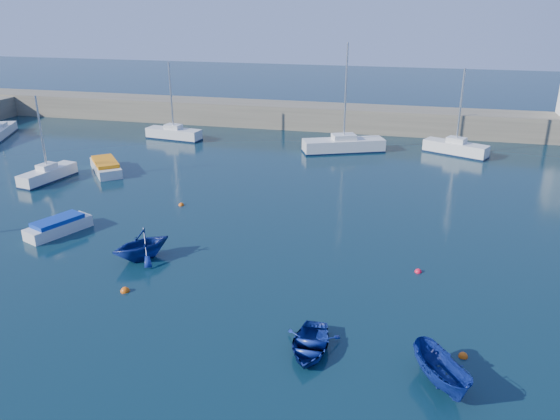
% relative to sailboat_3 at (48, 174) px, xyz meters
% --- Properties ---
extents(ground, '(220.00, 220.00, 0.00)m').
position_rel_sailboat_3_xyz_m(ground, '(18.32, -21.13, -0.58)').
color(ground, '#0B2531').
rests_on(ground, ground).
extents(back_wall, '(96.00, 4.50, 2.60)m').
position_rel_sailboat_3_xyz_m(back_wall, '(18.32, 24.87, 0.72)').
color(back_wall, '#716956').
rests_on(back_wall, ground).
extents(sailboat_3, '(2.34, 5.31, 6.93)m').
position_rel_sailboat_3_xyz_m(sailboat_3, '(0.00, 0.00, 0.00)').
color(sailboat_3, silver).
rests_on(sailboat_3, ground).
extents(sailboat_4, '(4.09, 6.49, 8.26)m').
position_rel_sailboat_3_xyz_m(sailboat_4, '(-14.78, 12.46, -0.01)').
color(sailboat_4, silver).
rests_on(sailboat_4, ground).
extents(sailboat_5, '(6.16, 2.49, 8.00)m').
position_rel_sailboat_3_xyz_m(sailboat_5, '(4.05, 15.73, 0.05)').
color(sailboat_5, silver).
rests_on(sailboat_5, ground).
extents(sailboat_6, '(8.07, 5.11, 10.24)m').
position_rel_sailboat_3_xyz_m(sailboat_6, '(22.23, 14.97, 0.11)').
color(sailboat_6, silver).
rests_on(sailboat_6, ground).
extents(sailboat_7, '(6.15, 4.06, 8.08)m').
position_rel_sailboat_3_xyz_m(sailboat_7, '(32.78, 16.44, 0.09)').
color(sailboat_7, silver).
rests_on(sailboat_7, ground).
extents(motorboat_1, '(2.88, 4.33, 1.00)m').
position_rel_sailboat_3_xyz_m(motorboat_1, '(7.32, -9.20, -0.11)').
color(motorboat_1, silver).
rests_on(motorboat_1, ground).
extents(motorboat_2, '(4.74, 5.15, 1.07)m').
position_rel_sailboat_3_xyz_m(motorboat_2, '(3.28, 3.35, -0.07)').
color(motorboat_2, silver).
rests_on(motorboat_2, ground).
extents(dinghy_center, '(2.40, 3.33, 0.68)m').
position_rel_sailboat_3_xyz_m(dinghy_center, '(25.19, -17.70, -0.23)').
color(dinghy_center, navy).
rests_on(dinghy_center, ground).
extents(dinghy_left, '(4.43, 4.53, 1.81)m').
position_rel_sailboat_3_xyz_m(dinghy_left, '(14.18, -11.30, 0.33)').
color(dinghy_left, navy).
rests_on(dinghy_left, ground).
extents(dinghy_right, '(2.79, 3.63, 1.33)m').
position_rel_sailboat_3_xyz_m(dinghy_right, '(30.47, -18.70, 0.09)').
color(dinghy_right, navy).
rests_on(dinghy_right, ground).
extents(buoy_0, '(0.48, 0.48, 0.48)m').
position_rel_sailboat_3_xyz_m(buoy_0, '(15.08, -14.96, -0.58)').
color(buoy_0, '#D5530B').
rests_on(buoy_0, ground).
extents(buoy_1, '(0.39, 0.39, 0.39)m').
position_rel_sailboat_3_xyz_m(buoy_1, '(29.58, -9.21, -0.58)').
color(buoy_1, red).
rests_on(buoy_1, ground).
extents(buoy_2, '(0.40, 0.40, 0.40)m').
position_rel_sailboat_3_xyz_m(buoy_2, '(31.47, -16.53, -0.58)').
color(buoy_2, '#D5530B').
rests_on(buoy_2, ground).
extents(buoy_3, '(0.40, 0.40, 0.40)m').
position_rel_sailboat_3_xyz_m(buoy_3, '(12.85, -2.69, -0.58)').
color(buoy_3, '#D5530B').
rests_on(buoy_3, ground).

